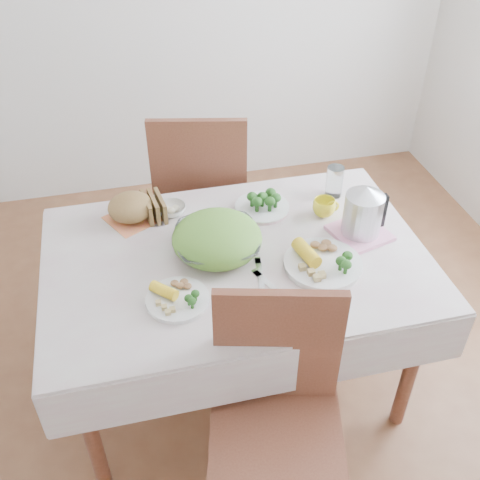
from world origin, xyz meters
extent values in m
plane|color=brown|center=(0.00, 0.00, 0.00)|extent=(3.60, 3.60, 0.00)
cube|color=brown|center=(0.00, 0.00, 0.38)|extent=(1.40, 0.90, 0.75)
cube|color=beige|center=(0.00, 0.00, 0.76)|extent=(1.50, 1.00, 0.01)
cube|color=brown|center=(-0.02, -0.67, 0.46)|extent=(0.55, 0.55, 0.99)
cube|color=brown|center=(0.01, 0.82, 0.46)|extent=(0.57, 0.57, 1.06)
imported|color=white|center=(-0.07, 0.04, 0.80)|extent=(0.36, 0.36, 0.08)
cylinder|color=white|center=(-0.26, -0.20, 0.77)|extent=(0.31, 0.31, 0.02)
cylinder|color=white|center=(0.31, -0.14, 0.77)|extent=(0.34, 0.34, 0.03)
cylinder|color=beige|center=(0.18, 0.28, 0.77)|extent=(0.31, 0.31, 0.02)
cube|color=#DE7947|center=(-0.38, 0.34, 0.76)|extent=(0.26, 0.26, 0.00)
ellipsoid|color=brown|center=(-0.38, 0.34, 0.82)|extent=(0.24, 0.24, 0.12)
imported|color=white|center=(-0.21, 0.34, 0.78)|extent=(0.15, 0.15, 0.04)
imported|color=yellow|center=(0.43, 0.18, 0.80)|extent=(0.12, 0.12, 0.08)
cylinder|color=white|center=(0.52, 0.31, 0.83)|extent=(0.10, 0.10, 0.14)
cube|color=#F998BF|center=(0.53, 0.01, 0.77)|extent=(0.26, 0.26, 0.02)
cylinder|color=#B2B5BA|center=(0.53, 0.01, 0.88)|extent=(0.20, 0.20, 0.22)
cube|color=silver|center=(0.09, -0.21, 0.76)|extent=(0.10, 0.20, 0.00)
cube|color=silver|center=(0.06, -0.14, 0.76)|extent=(0.05, 0.19, 0.00)
cube|color=silver|center=(0.14, -0.34, 0.76)|extent=(0.17, 0.03, 0.00)
camera|label=1|loc=(-0.38, -1.65, 2.19)|focal=42.00mm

